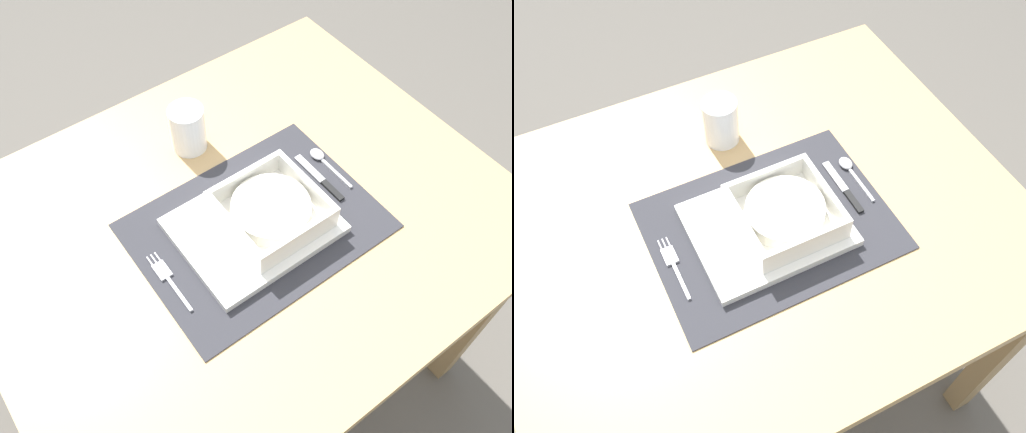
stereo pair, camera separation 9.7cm
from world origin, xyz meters
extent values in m
plane|color=#59544C|center=(0.00, 0.00, 0.00)|extent=(6.00, 6.00, 0.00)
cube|color=tan|center=(0.00, 0.00, 0.71)|extent=(0.96, 0.79, 0.03)
cube|color=#A48252|center=(0.43, -0.35, 0.35)|extent=(0.05, 0.05, 0.69)
cube|color=#A48252|center=(-0.43, 0.35, 0.35)|extent=(0.05, 0.05, 0.69)
cube|color=#A48252|center=(0.43, 0.35, 0.35)|extent=(0.05, 0.05, 0.69)
cube|color=#2D2D33|center=(0.01, -0.03, 0.72)|extent=(0.43, 0.32, 0.00)
cube|color=white|center=(0.00, -0.04, 0.73)|extent=(0.27, 0.22, 0.02)
cube|color=white|center=(0.03, -0.04, 0.75)|extent=(0.17, 0.17, 0.01)
cube|color=white|center=(-0.05, -0.04, 0.77)|extent=(0.01, 0.17, 0.04)
cube|color=white|center=(0.11, -0.04, 0.77)|extent=(0.01, 0.17, 0.04)
cube|color=white|center=(0.03, -0.12, 0.77)|extent=(0.15, 0.01, 0.04)
cube|color=white|center=(0.03, 0.04, 0.77)|extent=(0.15, 0.01, 0.04)
cylinder|color=silver|center=(0.03, -0.04, 0.76)|extent=(0.14, 0.14, 0.03)
cube|color=silver|center=(-0.18, -0.07, 0.73)|extent=(0.01, 0.08, 0.00)
cube|color=silver|center=(-0.18, -0.02, 0.73)|extent=(0.02, 0.04, 0.00)
cylinder|color=silver|center=(-0.19, 0.01, 0.73)|extent=(0.00, 0.02, 0.00)
cylinder|color=silver|center=(-0.18, 0.01, 0.73)|extent=(0.00, 0.02, 0.00)
cylinder|color=silver|center=(-0.17, 0.01, 0.73)|extent=(0.00, 0.02, 0.00)
cube|color=silver|center=(0.20, -0.03, 0.73)|extent=(0.01, 0.08, 0.00)
ellipsoid|color=silver|center=(0.20, 0.03, 0.73)|extent=(0.02, 0.03, 0.01)
cube|color=black|center=(0.17, -0.06, 0.73)|extent=(0.01, 0.06, 0.01)
cube|color=silver|center=(0.17, 0.01, 0.73)|extent=(0.01, 0.08, 0.00)
cylinder|color=white|center=(0.02, 0.20, 0.77)|extent=(0.07, 0.07, 0.10)
cylinder|color=gold|center=(0.02, 0.20, 0.74)|extent=(0.06, 0.06, 0.04)
camera|label=1|loc=(-0.32, -0.48, 1.54)|focal=38.51mm
camera|label=2|loc=(-0.24, -0.53, 1.54)|focal=38.51mm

